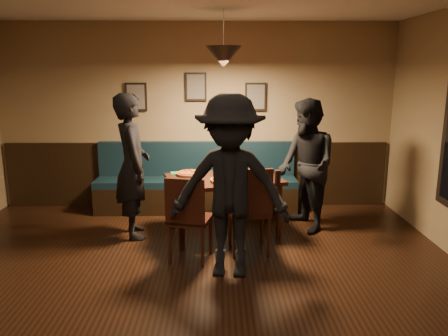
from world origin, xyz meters
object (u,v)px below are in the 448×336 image
dining_table (224,205)px  diner_left (132,166)px  booth_bench (196,178)px  tabasco_bottle (263,174)px  chair_near_left (190,217)px  diner_right (307,166)px  diner_front (230,187)px  soda_glass (278,177)px  chair_near_right (249,209)px

dining_table → diner_left: 1.27m
dining_table → diner_left: size_ratio=0.77×
dining_table → booth_bench: bearing=97.4°
dining_table → tabasco_bottle: tabasco_bottle is taller
chair_near_left → diner_right: bearing=45.5°
diner_front → soda_glass: diner_front is taller
booth_bench → diner_right: diner_right is taller
soda_glass → tabasco_bottle: soda_glass is taller
dining_table → chair_near_right: chair_near_right is taller
booth_bench → diner_right: (1.48, -0.84, 0.37)m
chair_near_right → diner_left: diner_left is taller
booth_bench → dining_table: bearing=-67.6°
booth_bench → diner_front: 2.25m
chair_near_right → diner_front: diner_front is taller
diner_right → booth_bench: bearing=-136.0°
dining_table → diner_front: bearing=-102.7°
diner_front → soda_glass: size_ratio=11.22×
booth_bench → soda_glass: booth_bench is taller
tabasco_bottle → chair_near_right: bearing=-112.6°
chair_near_left → diner_left: diner_left is taller
dining_table → soda_glass: 0.86m
dining_table → chair_near_left: bearing=-130.2°
dining_table → diner_left: (-1.15, -0.06, 0.54)m
chair_near_left → chair_near_right: bearing=31.1°
chair_near_left → diner_left: size_ratio=0.54×
diner_left → chair_near_right: bearing=-126.7°
chair_near_left → chair_near_right: size_ratio=0.94×
chair_near_left → chair_near_right: (0.67, 0.22, 0.03)m
dining_table → soda_glass: size_ratio=8.39×
soda_glass → diner_left: bearing=171.6°
dining_table → tabasco_bottle: size_ratio=11.60×
dining_table → tabasco_bottle: bearing=-25.7°
chair_near_left → diner_front: 0.72m
chair_near_right → diner_right: size_ratio=0.59×
chair_near_right → tabasco_bottle: size_ratio=8.59×
diner_left → soda_glass: diner_left is taller
booth_bench → chair_near_right: chair_near_right is taller
booth_bench → tabasco_bottle: 1.43m
soda_glass → tabasco_bottle: bearing=123.2°
chair_near_right → tabasco_bottle: (0.21, 0.50, 0.29)m
booth_bench → diner_left: 1.34m
diner_front → diner_left: bearing=143.5°
soda_glass → tabasco_bottle: (-0.15, 0.23, -0.02)m
chair_near_left → soda_glass: bearing=38.1°
chair_near_right → soda_glass: (0.36, 0.26, 0.31)m
chair_near_right → diner_front: bearing=-117.8°
dining_table → diner_right: (1.08, 0.13, 0.50)m
booth_bench → diner_front: diner_front is taller
diner_front → soda_glass: (0.60, 0.86, -0.10)m
booth_bench → soda_glass: 1.70m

